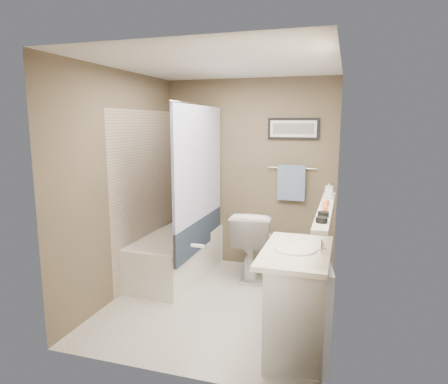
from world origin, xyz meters
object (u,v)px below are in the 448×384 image
(vanity, at_px, (296,301))
(glass_jar, at_px, (329,191))
(toilet, at_px, (254,243))
(hair_brush_back, at_px, (326,204))
(bathtub, at_px, (177,255))
(candle_bowl_far, at_px, (323,214))
(candle_bowl_near, at_px, (322,220))
(soap_bottle, at_px, (328,191))
(hair_brush_front, at_px, (325,207))

(vanity, bearing_deg, glass_jar, 72.09)
(toilet, distance_m, hair_brush_back, 1.48)
(glass_jar, bearing_deg, toilet, 155.29)
(bathtub, xyz_separation_m, glass_jar, (1.79, -0.15, 0.92))
(toilet, distance_m, candle_bowl_far, 1.77)
(candle_bowl_far, distance_m, hair_brush_back, 0.41)
(glass_jar, bearing_deg, bathtub, 175.19)
(candle_bowl_near, xyz_separation_m, candle_bowl_far, (0.00, 0.20, 0.00))
(vanity, distance_m, candle_bowl_far, 0.76)
(soap_bottle, bearing_deg, glass_jar, 90.00)
(candle_bowl_far, xyz_separation_m, soap_bottle, (0.00, 0.78, 0.05))
(vanity, height_order, hair_brush_front, hair_brush_front)
(toilet, height_order, vanity, toilet)
(soap_bottle, bearing_deg, hair_brush_back, -90.00)
(vanity, height_order, hair_brush_back, hair_brush_back)
(glass_jar, bearing_deg, vanity, -100.19)
(hair_brush_back, height_order, soap_bottle, soap_bottle)
(bathtub, distance_m, glass_jar, 2.01)
(bathtub, distance_m, hair_brush_front, 2.16)
(hair_brush_front, bearing_deg, vanity, -118.35)
(toilet, relative_size, vanity, 0.92)
(bathtub, height_order, hair_brush_front, hair_brush_front)
(glass_jar, relative_size, soap_bottle, 0.68)
(candle_bowl_far, bearing_deg, vanity, -159.24)
(glass_jar, bearing_deg, candle_bowl_far, -90.00)
(vanity, bearing_deg, hair_brush_front, 53.93)
(bathtub, bearing_deg, glass_jar, -1.28)
(bathtub, bearing_deg, hair_brush_front, -21.58)
(hair_brush_back, bearing_deg, bathtub, 158.52)
(toilet, relative_size, hair_brush_back, 3.76)
(vanity, xyz_separation_m, hair_brush_back, (0.19, 0.48, 0.74))
(hair_brush_front, distance_m, soap_bottle, 0.51)
(vanity, relative_size, glass_jar, 9.00)
(hair_brush_front, bearing_deg, bathtub, 154.89)
(hair_brush_front, distance_m, hair_brush_back, 0.13)
(toilet, distance_m, hair_brush_front, 1.57)
(hair_brush_back, bearing_deg, toilet, 132.37)
(candle_bowl_near, relative_size, hair_brush_front, 0.41)
(candle_bowl_near, height_order, hair_brush_back, hair_brush_back)
(hair_brush_back, height_order, glass_jar, glass_jar)
(soap_bottle, bearing_deg, candle_bowl_far, -90.00)
(toilet, relative_size, hair_brush_front, 3.76)
(toilet, xyz_separation_m, soap_bottle, (0.87, -0.57, 0.77))
(toilet, distance_m, candle_bowl_near, 1.93)
(candle_bowl_far, xyz_separation_m, hair_brush_front, (0.00, 0.27, 0.00))
(hair_brush_front, relative_size, glass_jar, 2.20)
(glass_jar, bearing_deg, hair_brush_back, -90.00)
(hair_brush_back, bearing_deg, glass_jar, 90.00)
(candle_bowl_far, distance_m, hair_brush_front, 0.27)
(bathtub, bearing_deg, vanity, -32.87)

